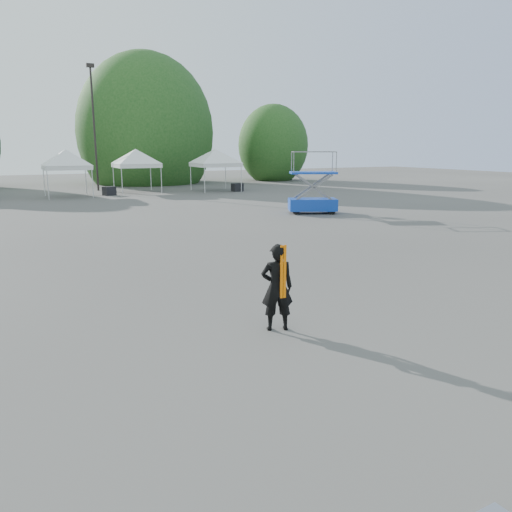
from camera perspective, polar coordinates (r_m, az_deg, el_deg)
name	(u,v)px	position (r m, az deg, el deg)	size (l,w,h in m)	color
ground	(214,303)	(11.52, -4.86, -5.37)	(120.00, 120.00, 0.00)	#474442
light_pole_east	(94,121)	(42.81, -18.05, 14.50)	(0.60, 0.25, 9.80)	black
tree_mid_e	(146,133)	(50.91, -12.47, 13.62)	(5.12, 5.12, 7.79)	#382314
tree_far_e	(273,145)	(53.91, 1.97, 12.52)	(3.84, 3.84, 5.84)	#382314
tent_e	(66,153)	(37.95, -20.93, 10.92)	(4.38, 4.38, 3.88)	silver
tent_f	(136,153)	(40.28, -13.58, 11.42)	(4.52, 4.52, 3.88)	silver
tent_g	(215,152)	(40.72, -4.69, 11.73)	(4.68, 4.68, 3.88)	silver
man	(277,287)	(9.61, 2.42, -3.59)	(0.72, 0.59, 1.71)	black
scissor_lift	(313,182)	(26.90, 6.54, 8.35)	(2.82, 2.20, 3.26)	#0B2898
crate_mid	(109,191)	(38.45, -16.43, 7.14)	(0.83, 0.64, 0.64)	black
crate_east	(237,187)	(40.29, -2.15, 7.85)	(0.82, 0.64, 0.64)	black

